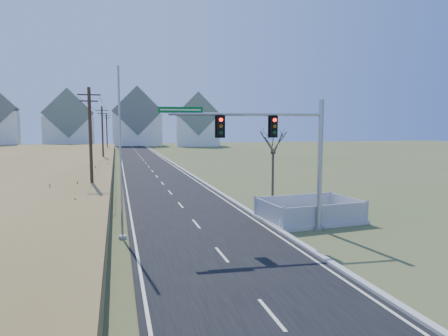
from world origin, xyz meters
TOP-DOWN VIEW (x-y plane):
  - ground at (0.00, 0.00)m, footprint 260.00×260.00m
  - road at (0.00, 50.00)m, footprint 8.00×180.00m
  - curb at (4.15, 50.00)m, footprint 0.30×180.00m
  - utility_pole_near at (-6.50, 15.00)m, footprint 1.80×0.26m
  - utility_pole_mid at (-6.50, 45.00)m, footprint 1.80×0.26m
  - utility_pole_far at (-6.50, 75.00)m, footprint 1.80×0.26m
  - condo_nnw at (-18.00, 108.00)m, footprint 14.93×11.17m
  - condo_n at (2.00, 112.00)m, footprint 15.27×10.20m
  - condo_ne at (20.00, 104.00)m, footprint 14.12×10.51m
  - traffic_signal_mast at (4.63, 1.21)m, footprint 9.19×1.07m
  - fence_enclosure at (7.00, 3.19)m, footprint 6.26×4.55m
  - open_sign at (4.50, 1.41)m, footprint 0.50×0.07m
  - flagpole at (-4.30, 2.06)m, footprint 0.40×0.40m
  - bare_tree at (7.00, 9.24)m, footprint 2.26×2.26m

SIDE VIEW (x-z plane):
  - ground at x=0.00m, z-range 0.00..0.00m
  - road at x=0.00m, z-range 0.00..0.06m
  - curb at x=4.15m, z-range 0.00..0.18m
  - fence_enclosure at x=7.00m, z-range -0.40..0.95m
  - open_sign at x=4.50m, z-range 0.02..0.64m
  - flagpole at x=-4.30m, z-range -0.90..8.00m
  - traffic_signal_mast at x=4.63m, z-range 0.82..8.16m
  - utility_pole_near at x=-6.50m, z-range 0.18..9.18m
  - utility_pole_mid at x=-6.50m, z-range 0.18..9.18m
  - utility_pole_far at x=-6.50m, z-range 0.18..9.18m
  - bare_tree at x=7.00m, z-range 1.83..7.83m
  - condo_ne at x=20.00m, z-range -1.42..15.10m
  - condo_nnw at x=-18.00m, z-range -1.58..15.45m
  - condo_n at x=2.00m, z-range -1.66..16.88m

